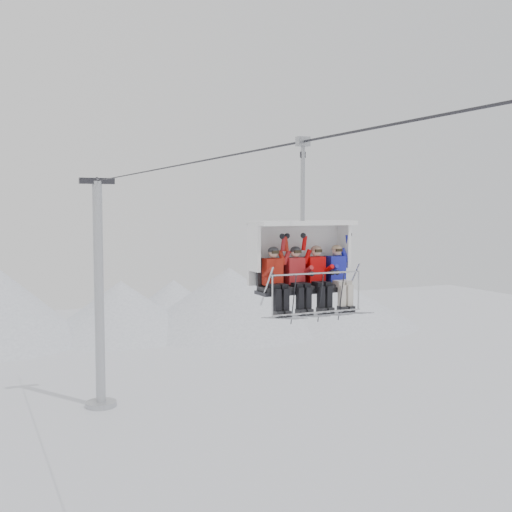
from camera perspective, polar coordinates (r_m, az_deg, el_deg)
name	(u,v)px	position (r m, az deg, el deg)	size (l,w,h in m)	color
ridgeline	(36,311)	(58.63, -18.97, -4.65)	(72.00, 21.00, 7.00)	white
lift_tower_right	(99,310)	(38.77, -13.75, -4.68)	(2.00, 1.80, 13.48)	#A3A5AA
haul_cable	(256,151)	(17.25, 0.00, 9.36)	(0.06, 0.06, 50.00)	#2A2A2F
chairlift_carrier	(300,255)	(15.03, 3.91, 0.10)	(2.42, 1.17, 3.98)	black
skier_far_left	(275,278)	(14.44, 1.69, -1.93)	(0.42, 1.69, 1.65)	#AA1D10
skier_center_left	(297,277)	(14.70, 3.67, -1.83)	(0.41, 1.69, 1.64)	#AB1E21
skier_center_right	(318,275)	(14.97, 5.51, -1.72)	(0.42, 1.69, 1.65)	red
skier_far_right	(338,274)	(15.25, 7.33, -1.63)	(0.42, 1.69, 1.65)	#1D22AA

